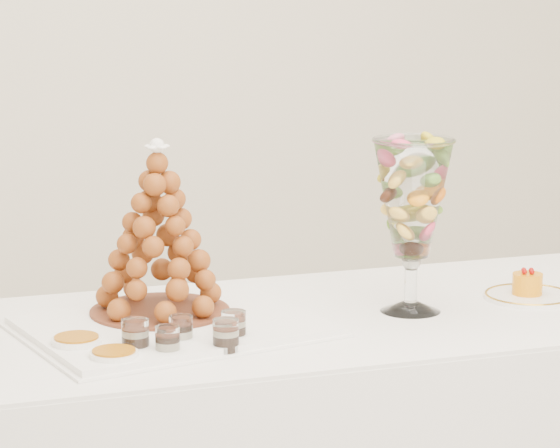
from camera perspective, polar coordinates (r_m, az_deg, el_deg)
name	(u,v)px	position (r m, az deg, el deg)	size (l,w,h in m)	color
lace_tray	(174,327)	(2.83, -4.60, -4.43)	(0.59, 0.45, 0.02)	white
macaron_vase	(412,201)	(2.94, 5.72, 1.00)	(0.18, 0.18, 0.39)	white
cake_plate	(529,296)	(3.15, 10.65, -3.08)	(0.21, 0.21, 0.01)	white
verrine_a	(135,337)	(2.67, -6.24, -4.87)	(0.06, 0.06, 0.07)	white
verrine_b	(181,331)	(2.71, -4.28, -4.63)	(0.05, 0.05, 0.07)	white
verrine_c	(234,327)	(2.73, -2.01, -4.47)	(0.05, 0.05, 0.07)	white
verrine_d	(168,343)	(2.64, -4.85, -5.11)	(0.05, 0.05, 0.07)	white
verrine_e	(226,337)	(2.66, -2.34, -4.87)	(0.05, 0.05, 0.07)	white
ramekin_back	(77,345)	(2.70, -8.74, -5.18)	(0.10, 0.10, 0.03)	white
ramekin_front	(114,359)	(2.61, -7.15, -5.78)	(0.10, 0.10, 0.03)	white
croquembouche	(158,229)	(2.87, -5.25, -0.22)	(0.32, 0.32, 0.38)	brown
mousse_cake	(527,283)	(3.14, 10.60, -2.53)	(0.07, 0.07, 0.06)	orange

